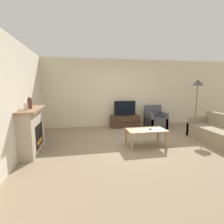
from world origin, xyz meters
name	(u,v)px	position (x,y,z in m)	size (l,w,h in m)	color
ground_plane	(136,144)	(0.00, 0.00, 0.00)	(24.00, 24.00, 0.00)	#89755B
wall_back	(118,93)	(0.00, 2.37, 1.35)	(12.00, 0.06, 2.70)	beige
wall_left	(21,98)	(-2.97, 0.00, 1.35)	(0.06, 12.00, 2.70)	beige
fireplace	(32,129)	(-2.77, 0.00, 0.56)	(0.44, 1.51, 1.11)	#B7A893
mantel_vase_left	(26,107)	(-2.75, -0.45, 1.19)	(0.08, 0.08, 0.17)	beige
mantel_vase_centre_left	(30,103)	(-2.75, -0.11, 1.24)	(0.11, 0.11, 0.29)	#512D23
tv_stand	(125,121)	(0.22, 2.05, 0.23)	(1.14, 0.50, 0.46)	#422D1E
tv	(125,109)	(0.22, 2.05, 0.73)	(0.87, 0.18, 0.59)	black
armchair	(155,120)	(1.41, 1.77, 0.28)	(0.70, 0.76, 0.86)	#4C4C51
coffee_table	(146,131)	(0.20, -0.24, 0.41)	(1.05, 0.60, 0.47)	#A37F56
remote	(150,129)	(0.32, -0.26, 0.48)	(0.07, 0.16, 0.02)	black
couch	(223,135)	(2.43, -0.50, 0.27)	(0.86, 2.03, 0.80)	gray
floor_lamp	(198,85)	(2.48, 0.80, 1.67)	(0.39, 0.39, 1.87)	black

